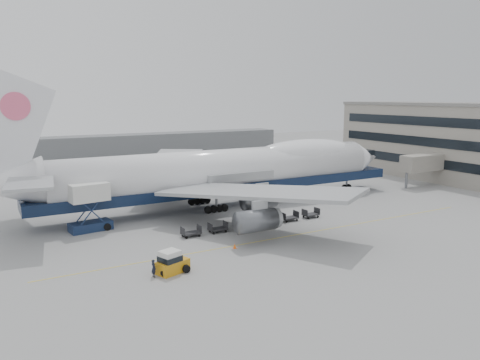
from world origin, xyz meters
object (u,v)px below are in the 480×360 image
airliner (228,170)px  ground_worker (154,268)px  catering_truck (89,204)px  baggage_tug (172,263)px

airliner → ground_worker: size_ratio=38.85×
airliner → catering_truck: airliner is taller
catering_truck → ground_worker: bearing=-91.7°
catering_truck → ground_worker: size_ratio=3.55×
baggage_tug → ground_worker: bearing=166.3°
airliner → ground_worker: 30.45m
baggage_tug → catering_truck: bearing=82.5°
catering_truck → ground_worker: 19.18m
catering_truck → baggage_tug: bearing=-86.0°
catering_truck → baggage_tug: size_ratio=1.77×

